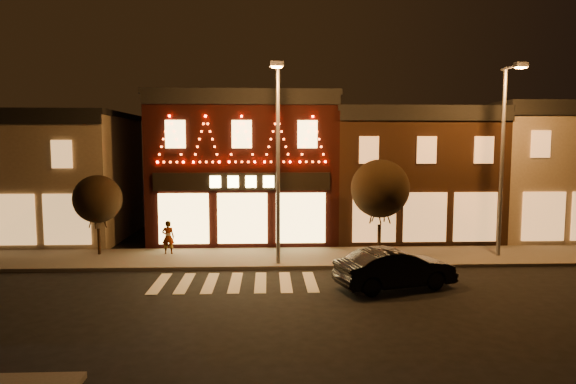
{
  "coord_description": "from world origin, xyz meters",
  "views": [
    {
      "loc": [
        1.29,
        -15.54,
        5.53
      ],
      "look_at": [
        2.1,
        4.0,
        3.63
      ],
      "focal_mm": 31.17,
      "sensor_mm": 36.0,
      "label": 1
    }
  ],
  "objects": [
    {
      "name": "ground",
      "position": [
        0.0,
        0.0,
        0.0
      ],
      "size": [
        120.0,
        120.0,
        0.0
      ],
      "primitive_type": "plane",
      "color": "black",
      "rests_on": "ground"
    },
    {
      "name": "sidewalk_far",
      "position": [
        2.0,
        8.0,
        0.07
      ],
      "size": [
        44.0,
        4.0,
        0.15
      ],
      "primitive_type": "cube",
      "color": "#47423D",
      "rests_on": "ground"
    },
    {
      "name": "building_left",
      "position": [
        -13.0,
        13.99,
        3.66
      ],
      "size": [
        12.2,
        8.28,
        7.3
      ],
      "color": "#7B6C57",
      "rests_on": "ground"
    },
    {
      "name": "building_pulp",
      "position": [
        0.0,
        13.98,
        4.16
      ],
      "size": [
        10.2,
        8.34,
        8.3
      ],
      "color": "black",
      "rests_on": "ground"
    },
    {
      "name": "building_right_a",
      "position": [
        9.5,
        13.99,
        3.76
      ],
      "size": [
        9.2,
        8.28,
        7.5
      ],
      "color": "#372013",
      "rests_on": "ground"
    },
    {
      "name": "building_right_b",
      "position": [
        18.5,
        13.99,
        3.91
      ],
      "size": [
        9.2,
        8.28,
        7.8
      ],
      "color": "#7B6C57",
      "rests_on": "ground"
    },
    {
      "name": "streetlamp_mid",
      "position": [
        1.75,
        6.34,
        5.27
      ],
      "size": [
        0.56,
        1.99,
        8.72
      ],
      "rotation": [
        0.0,
        0.0,
        0.05
      ],
      "color": "#59595E",
      "rests_on": "sidewalk_far"
    },
    {
      "name": "streetlamp_right",
      "position": [
        12.39,
        7.48,
        5.39
      ],
      "size": [
        0.59,
        2.05,
        8.93
      ],
      "rotation": [
        0.0,
        0.0,
        0.1
      ],
      "color": "#59595E",
      "rests_on": "sidewalk_far"
    },
    {
      "name": "tree_left",
      "position": [
        -6.91,
        8.77,
        2.86
      ],
      "size": [
        2.32,
        2.32,
        3.87
      ],
      "rotation": [
        0.0,
        0.0,
        -0.02
      ],
      "color": "black",
      "rests_on": "sidewalk_far"
    },
    {
      "name": "tree_right",
      "position": [
        6.64,
        7.87,
        3.4
      ],
      "size": [
        2.77,
        2.77,
        4.64
      ],
      "rotation": [
        0.0,
        0.0,
        -0.15
      ],
      "color": "black",
      "rests_on": "sidewalk_far"
    },
    {
      "name": "dark_sedan",
      "position": [
        6.17,
        3.02,
        0.76
      ],
      "size": [
        4.87,
        2.83,
        1.52
      ],
      "primitive_type": "imported",
      "rotation": [
        0.0,
        0.0,
        1.85
      ],
      "color": "black",
      "rests_on": "ground"
    },
    {
      "name": "pedestrian",
      "position": [
        -3.57,
        8.74,
        0.97
      ],
      "size": [
        0.61,
        0.4,
        1.64
      ],
      "primitive_type": "imported",
      "rotation": [
        0.0,
        0.0,
        3.16
      ],
      "color": "gray",
      "rests_on": "sidewalk_far"
    }
  ]
}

